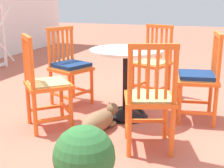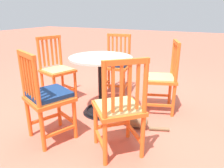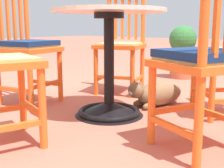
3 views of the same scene
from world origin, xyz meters
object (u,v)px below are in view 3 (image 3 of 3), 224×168
Objects in this scene: orange_chair_near_fence at (121,46)px; terracotta_planter at (182,51)px; tabby_cat at (156,94)px; cafe_table at (109,75)px; orange_chair_at_corner at (205,62)px; orange_chair_by_planter at (26,48)px.

terracotta_planter is (-1.08, 0.09, -0.11)m from orange_chair_near_fence.
orange_chair_near_fence reaches higher than terracotta_planter.
orange_chair_near_fence is 1.22× the size of tabby_cat.
orange_chair_near_fence is (-0.66, -0.40, 0.15)m from cafe_table.
orange_chair_at_corner is (0.18, 0.75, 0.16)m from cafe_table.
terracotta_planter is (-1.88, 0.42, -0.12)m from orange_chair_by_planter.
cafe_table is 0.76m from orange_chair_by_planter.
cafe_table is 0.79m from orange_chair_near_fence.
orange_chair_by_planter is at bearing -91.48° from orange_chair_at_corner.
terracotta_planter is (-1.31, -0.43, 0.23)m from tabby_cat.
tabby_cat is (0.23, 0.53, -0.34)m from orange_chair_near_fence.
orange_chair_near_fence is at bearing -148.63° from cafe_table.
terracotta_planter is at bearing -161.65° from tabby_cat.
cafe_table is 1.23× the size of terracotta_planter.
cafe_table is at bearing 31.37° from orange_chair_near_fence.
orange_chair_near_fence is (-0.80, 0.33, -0.01)m from orange_chair_by_planter.
orange_chair_by_planter is 1.48m from orange_chair_at_corner.
terracotta_planter is at bearing -169.90° from cafe_table.
orange_chair_near_fence is (-0.84, -1.15, -0.01)m from orange_chair_at_corner.
cafe_table reaches higher than terracotta_planter.
tabby_cat is at bearing -134.34° from orange_chair_at_corner.
orange_chair_at_corner is (0.04, 1.48, 0.00)m from orange_chair_by_planter.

